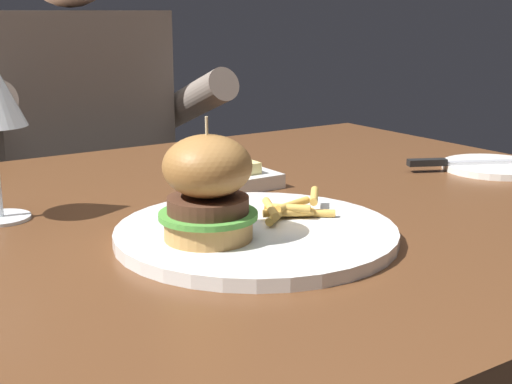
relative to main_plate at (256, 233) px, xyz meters
The scene contains 8 objects.
dining_table 0.16m from the main_plate, 68.68° to the left, with size 1.16×0.90×0.74m.
main_plate is the anchor object (origin of this frame).
burger_sandwich 0.09m from the main_plate, behind, with size 0.10×0.10×0.13m.
fries_pile 0.06m from the main_plate, 10.51° to the left, with size 0.11×0.07×0.02m.
bread_plate 0.51m from the main_plate, ahead, with size 0.16×0.16×0.01m, color white.
table_knife 0.47m from the main_plate, 12.97° to the left, with size 0.20×0.11×0.01m.
butter_dish 0.23m from the main_plate, 58.81° to the left, with size 0.08×0.06×0.04m.
diner_person 0.87m from the main_plate, 82.37° to the left, with size 0.51×0.36×1.18m.
Camera 1 is at (-0.46, -0.73, 0.98)m, focal length 50.00 mm.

